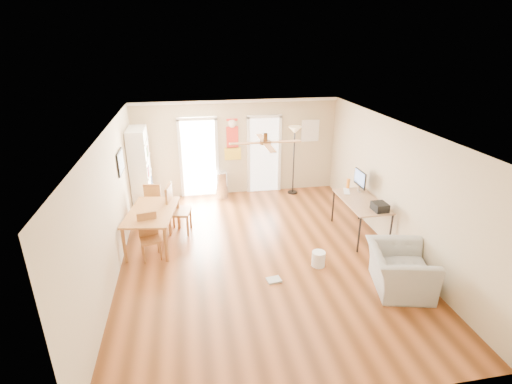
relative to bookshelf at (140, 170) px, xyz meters
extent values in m
plane|color=brown|center=(2.52, -2.77, -1.05)|extent=(7.00, 7.00, 0.00)
cube|color=red|center=(2.40, 0.71, 0.50)|extent=(0.46, 0.03, 1.10)
cube|color=white|center=(4.57, 0.70, 0.65)|extent=(0.50, 0.04, 0.60)
cube|color=black|center=(-0.20, -1.37, 0.65)|extent=(0.04, 0.66, 0.48)
cylinder|color=silver|center=(2.03, 0.40, -0.68)|extent=(0.43, 0.43, 0.74)
cube|color=silver|center=(4.72, -1.71, -0.22)|extent=(0.25, 0.41, 0.01)
cube|color=black|center=(4.97, -2.82, -0.14)|extent=(0.29, 0.33, 0.17)
cylinder|color=orange|center=(4.82, -1.54, -0.11)|extent=(0.08, 0.08, 0.24)
cylinder|color=silver|center=(3.53, -3.33, -0.90)|extent=(0.32, 0.32, 0.30)
cylinder|color=white|center=(4.69, -3.71, -0.92)|extent=(0.29, 0.29, 0.26)
cube|color=#A0A19B|center=(2.58, -3.68, -1.03)|extent=(0.28, 0.23, 0.04)
imported|color=#9A9B96|center=(4.67, -4.26, -0.67)|extent=(1.25, 1.35, 0.75)
camera|label=1|loc=(1.21, -9.40, 3.07)|focal=27.01mm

